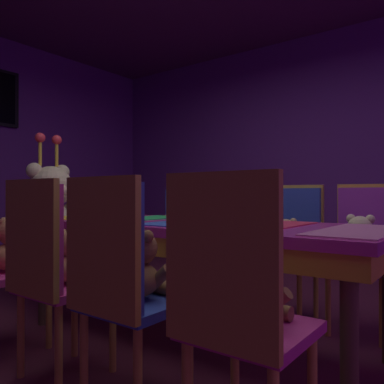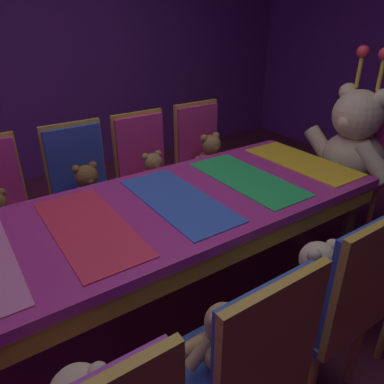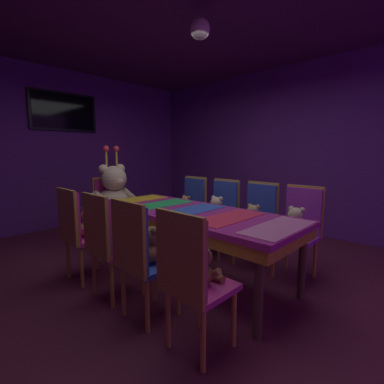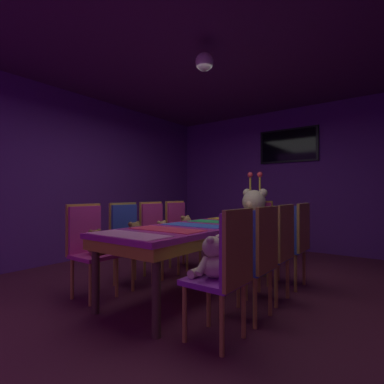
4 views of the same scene
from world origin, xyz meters
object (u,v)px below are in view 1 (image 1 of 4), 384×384
Objects in this scene: chair_left_1 at (116,272)px; chair_right_2 at (232,232)px; teddy_left_2 at (71,260)px; chair_right_3 at (179,228)px; teddy_right_0 at (360,243)px; teddy_right_2 at (222,234)px; throne_chair at (40,230)px; chair_right_0 at (365,241)px; teddy_left_0 at (253,291)px; chair_left_2 at (46,260)px; banquet_table at (194,236)px; king_teddy_bear at (52,211)px; chair_left_0 at (232,292)px; teddy_right_1 at (286,240)px; teddy_left_1 at (141,269)px; teddy_right_3 at (169,232)px; chair_right_1 at (293,236)px; teddy_left_3 at (13,248)px.

chair_right_2 is at bearing 16.03° from chair_left_1.
teddy_left_2 is 1.69m from chair_right_3.
teddy_right_0 is at bearing 83.12° from chair_right_2.
chair_right_2 reaches higher than teddy_left_2.
throne_chair reaches higher than teddy_right_2.
chair_right_0 is (1.60, -1.05, 0.02)m from teddy_left_2.
teddy_right_2 is (1.44, 0.00, 0.02)m from teddy_left_2.
chair_right_0 is (1.60, -0.00, 0.03)m from teddy_left_0.
teddy_right_2 is at bearing 0.03° from chair_left_2.
king_teddy_bear is (0.00, 1.52, 0.12)m from banquet_table.
chair_left_2 is 2.89× the size of teddy_right_0.
king_teddy_bear is at bearing -60.65° from teddy_right_2.
chair_left_0 reaches higher than teddy_right_1.
teddy_left_1 is 1.91m from king_teddy_bear.
chair_left_1 is at bearing -105.62° from teddy_left_2.
chair_left_2 is (-0.87, 0.25, -0.06)m from banquet_table.
king_teddy_bear is at bearing -72.41° from teddy_right_0.
banquet_table is 8.14× the size of teddy_right_3.
chair_right_0 is 2.49m from king_teddy_bear.
teddy_left_2 is at bearing 82.66° from chair_left_0.
teddy_left_2 is 1.62m from throne_chair.
chair_right_0 is 1.01× the size of king_teddy_bear.
chair_right_3 reaches higher than teddy_left_1.
teddy_left_2 is at bearing 0.03° from teddy_right_2.
teddy_right_2 is (1.43, 0.49, 0.01)m from teddy_left_1.
chair_left_2 is 1.83m from chair_right_1.
chair_left_1 is at bearing -96.63° from teddy_left_3.
chair_right_2 is (1.58, 0.49, 0.01)m from teddy_left_1.
chair_right_1 is (0.88, -0.28, -0.06)m from banquet_table.
banquet_table is at bearing 19.11° from teddy_right_2.
teddy_right_0 is 1.15× the size of teddy_right_1.
chair_left_0 reaches higher than banquet_table.
chair_right_1 is at bearing 26.13° from king_teddy_bear.
chair_right_2 is 0.57m from chair_right_3.
chair_right_3 reaches higher than teddy_right_0.
teddy_left_3 is at bearing -47.05° from teddy_right_0.
chair_left_0 is 2.26m from teddy_right_3.
teddy_left_2 is 0.99× the size of teddy_right_1.
teddy_right_3 is at bearing -0.00° from chair_right_3.
teddy_left_0 is 0.93× the size of teddy_right_1.
teddy_left_0 is 0.87× the size of teddy_left_1.
teddy_left_3 is at bearing -18.60° from chair_right_2.
chair_right_3 and throne_chair have the same top height.
teddy_left_1 is 0.49m from teddy_left_2.
teddy_right_0 is 0.35× the size of king_teddy_bear.
teddy_right_3 is at bearing -84.46° from chair_right_0.
teddy_left_1 is 0.95× the size of teddy_right_2.
teddy_left_1 is 1.08× the size of teddy_right_1.
king_teddy_bear reaches higher than teddy_right_3.
chair_right_1 reaches higher than teddy_right_1.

